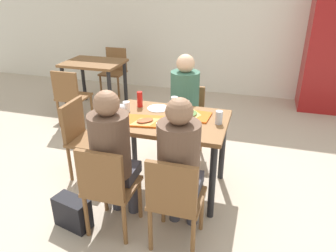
{
  "coord_description": "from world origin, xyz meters",
  "views": [
    {
      "loc": [
        0.8,
        -2.69,
        2.0
      ],
      "look_at": [
        0.0,
        0.0,
        0.7
      ],
      "focal_mm": 34.79,
      "sensor_mm": 36.0,
      "label": 1
    }
  ],
  "objects_px": {
    "paper_plate_near_edge": "(179,130)",
    "condiment_bottle": "(140,99)",
    "tray_red_near": "(144,121)",
    "pizza_slice_a": "(145,121)",
    "main_table": "(168,129)",
    "person_in_red": "(113,150)",
    "plastic_cup_a": "(174,102)",
    "background_chair_near": "(70,94)",
    "person_far_side": "(184,101)",
    "plastic_cup_d": "(186,106)",
    "tray_red_far": "(191,115)",
    "chair_near_left": "(107,185)",
    "paper_plate_center": "(158,108)",
    "chair_far_side": "(186,116)",
    "pizza_slice_b": "(192,114)",
    "soda_can": "(219,117)",
    "background_chair_far": "(115,68)",
    "drink_fridge": "(330,50)",
    "plastic_cup_c": "(126,107)",
    "plastic_cup_b": "(160,128)",
    "chair_near_right": "(175,197)",
    "background_table": "(94,70)",
    "person_in_brown_jacket": "(180,160)",
    "chair_left_end": "(82,134)"
  },
  "relations": [
    {
      "from": "paper_plate_near_edge",
      "to": "condiment_bottle",
      "type": "xyz_separation_m",
      "value": [
        -0.53,
        0.42,
        0.08
      ]
    },
    {
      "from": "tray_red_near",
      "to": "paper_plate_near_edge",
      "type": "bearing_deg",
      "value": -11.99
    },
    {
      "from": "pizza_slice_a",
      "to": "main_table",
      "type": "bearing_deg",
      "value": 44.03
    },
    {
      "from": "person_in_red",
      "to": "plastic_cup_a",
      "type": "bearing_deg",
      "value": 75.31
    },
    {
      "from": "condiment_bottle",
      "to": "background_chair_near",
      "type": "distance_m",
      "value": 1.67
    },
    {
      "from": "person_far_side",
      "to": "plastic_cup_d",
      "type": "xyz_separation_m",
      "value": [
        0.11,
        -0.38,
        0.1
      ]
    },
    {
      "from": "tray_red_far",
      "to": "main_table",
      "type": "bearing_deg",
      "value": -149.39
    },
    {
      "from": "chair_near_left",
      "to": "paper_plate_center",
      "type": "relative_size",
      "value": 3.78
    },
    {
      "from": "person_in_red",
      "to": "chair_far_side",
      "type": "bearing_deg",
      "value": 78.73
    },
    {
      "from": "main_table",
      "to": "person_far_side",
      "type": "bearing_deg",
      "value": 90.0
    },
    {
      "from": "chair_far_side",
      "to": "person_in_red",
      "type": "bearing_deg",
      "value": -101.27
    },
    {
      "from": "pizza_slice_b",
      "to": "soda_can",
      "type": "distance_m",
      "value": 0.29
    },
    {
      "from": "paper_plate_center",
      "to": "soda_can",
      "type": "height_order",
      "value": "soda_can"
    },
    {
      "from": "paper_plate_center",
      "to": "background_chair_far",
      "type": "bearing_deg",
      "value": 124.23
    },
    {
      "from": "pizza_slice_b",
      "to": "drink_fridge",
      "type": "distance_m",
      "value": 3.14
    },
    {
      "from": "plastic_cup_c",
      "to": "background_chair_near",
      "type": "height_order",
      "value": "plastic_cup_c"
    },
    {
      "from": "plastic_cup_b",
      "to": "soda_can",
      "type": "bearing_deg",
      "value": 37.83
    },
    {
      "from": "chair_far_side",
      "to": "condiment_bottle",
      "type": "bearing_deg",
      "value": -123.0
    },
    {
      "from": "pizza_slice_b",
      "to": "plastic_cup_d",
      "type": "xyz_separation_m",
      "value": [
        -0.1,
        0.13,
        0.03
      ]
    },
    {
      "from": "tray_red_near",
      "to": "person_far_side",
      "type": "bearing_deg",
      "value": 75.68
    },
    {
      "from": "tray_red_near",
      "to": "main_table",
      "type": "bearing_deg",
      "value": 34.61
    },
    {
      "from": "chair_near_right",
      "to": "background_table",
      "type": "bearing_deg",
      "value": 128.26
    },
    {
      "from": "person_in_brown_jacket",
      "to": "paper_plate_near_edge",
      "type": "relative_size",
      "value": 5.64
    },
    {
      "from": "chair_near_right",
      "to": "person_far_side",
      "type": "bearing_deg",
      "value": 101.27
    },
    {
      "from": "condiment_bottle",
      "to": "background_table",
      "type": "xyz_separation_m",
      "value": [
        -1.39,
        1.59,
        -0.21
      ]
    },
    {
      "from": "main_table",
      "to": "paper_plate_near_edge",
      "type": "relative_size",
      "value": 5.06
    },
    {
      "from": "plastic_cup_d",
      "to": "background_table",
      "type": "relative_size",
      "value": 0.11
    },
    {
      "from": "chair_near_left",
      "to": "tray_red_far",
      "type": "xyz_separation_m",
      "value": [
        0.47,
        0.88,
        0.3
      ]
    },
    {
      "from": "tray_red_near",
      "to": "chair_near_left",
      "type": "bearing_deg",
      "value": -97.5
    },
    {
      "from": "tray_red_near",
      "to": "pizza_slice_b",
      "type": "distance_m",
      "value": 0.48
    },
    {
      "from": "chair_near_left",
      "to": "background_table",
      "type": "relative_size",
      "value": 0.92
    },
    {
      "from": "tray_red_near",
      "to": "paper_plate_near_edge",
      "type": "relative_size",
      "value": 1.64
    },
    {
      "from": "background_chair_near",
      "to": "plastic_cup_b",
      "type": "bearing_deg",
      "value": -38.13
    },
    {
      "from": "chair_near_left",
      "to": "plastic_cup_d",
      "type": "distance_m",
      "value": 1.14
    },
    {
      "from": "pizza_slice_a",
      "to": "background_chair_near",
      "type": "bearing_deg",
      "value": 142.04
    },
    {
      "from": "main_table",
      "to": "background_table",
      "type": "distance_m",
      "value": 2.51
    },
    {
      "from": "chair_far_side",
      "to": "paper_plate_center",
      "type": "height_order",
      "value": "chair_far_side"
    },
    {
      "from": "pizza_slice_a",
      "to": "background_chair_far",
      "type": "relative_size",
      "value": 0.31
    },
    {
      "from": "plastic_cup_d",
      "to": "drink_fridge",
      "type": "distance_m",
      "value": 3.08
    },
    {
      "from": "chair_near_right",
      "to": "person_in_brown_jacket",
      "type": "height_order",
      "value": "person_in_brown_jacket"
    },
    {
      "from": "plastic_cup_c",
      "to": "person_in_brown_jacket",
      "type": "bearing_deg",
      "value": -43.48
    },
    {
      "from": "person_in_red",
      "to": "background_table",
      "type": "relative_size",
      "value": 1.38
    },
    {
      "from": "background_chair_near",
      "to": "background_chair_far",
      "type": "bearing_deg",
      "value": 90.0
    },
    {
      "from": "chair_far_side",
      "to": "soda_can",
      "type": "distance_m",
      "value": 0.95
    },
    {
      "from": "plastic_cup_a",
      "to": "background_chair_far",
      "type": "height_order",
      "value": "plastic_cup_a"
    },
    {
      "from": "paper_plate_center",
      "to": "person_far_side",
      "type": "bearing_deg",
      "value": 68.19
    },
    {
      "from": "tray_red_far",
      "to": "soda_can",
      "type": "distance_m",
      "value": 0.3
    },
    {
      "from": "plastic_cup_c",
      "to": "chair_near_left",
      "type": "bearing_deg",
      "value": -78.57
    },
    {
      "from": "person_far_side",
      "to": "chair_left_end",
      "type": "bearing_deg",
      "value": -146.26
    },
    {
      "from": "main_table",
      "to": "chair_left_end",
      "type": "xyz_separation_m",
      "value": [
        -0.94,
        0.0,
        -0.18
      ]
    }
  ]
}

